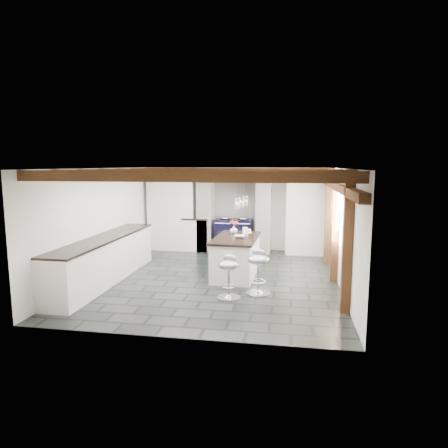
% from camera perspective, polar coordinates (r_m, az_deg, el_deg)
% --- Properties ---
extents(ground, '(6.00, 6.00, 0.00)m').
position_cam_1_polar(ground, '(8.51, -1.12, -7.72)').
color(ground, black).
rests_on(ground, ground).
extents(room_shell, '(6.00, 6.03, 6.00)m').
position_cam_1_polar(room_shell, '(9.77, -3.12, 0.76)').
color(room_shell, white).
rests_on(room_shell, ground).
extents(range_cooker, '(1.00, 0.63, 0.99)m').
position_cam_1_polar(range_cooker, '(10.98, 1.45, -1.54)').
color(range_cooker, black).
rests_on(range_cooker, ground).
extents(kitchen_island, '(0.95, 1.74, 1.13)m').
position_cam_1_polar(kitchen_island, '(8.60, 1.76, -4.57)').
color(kitchen_island, white).
rests_on(kitchen_island, ground).
extents(bar_stool_near, '(0.53, 0.53, 0.84)m').
position_cam_1_polar(bar_stool_near, '(7.38, 4.96, -6.09)').
color(bar_stool_near, silver).
rests_on(bar_stool_near, ground).
extents(bar_stool_far, '(0.50, 0.50, 0.79)m').
position_cam_1_polar(bar_stool_far, '(7.13, 0.74, -6.84)').
color(bar_stool_far, silver).
rests_on(bar_stool_far, ground).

